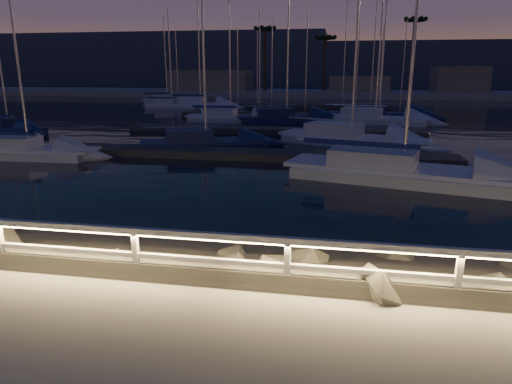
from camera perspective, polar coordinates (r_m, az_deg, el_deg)
ground at (r=10.01m, az=-19.89°, el=-9.61°), size 400.00×400.00×0.00m
harbor_water at (r=39.62m, az=3.17°, el=7.83°), size 400.00×440.00×0.60m
guard_rail at (r=9.75m, az=-20.64°, el=-5.41°), size 44.11×0.12×1.06m
riprap at (r=11.83m, az=-19.56°, el=-7.03°), size 17.21×2.87×1.37m
floating_docks at (r=40.82m, az=3.41°, el=8.84°), size 22.00×36.00×0.40m
far_shore at (r=82.08m, az=6.90°, el=12.38°), size 160.00×14.00×5.20m
palm_left at (r=81.05m, az=1.14°, el=19.41°), size 3.00×3.00×11.20m
palm_center at (r=80.98m, az=8.63°, el=18.30°), size 3.00×3.00×9.70m
palm_right at (r=80.88m, az=19.23°, el=19.27°), size 3.00×3.00×12.20m
distant_hills at (r=144.03m, az=-0.60°, el=15.37°), size 230.00×37.50×18.00m
sailboat_b at (r=27.66m, az=-26.84°, el=4.72°), size 7.37×2.48×12.41m
sailboat_c at (r=29.63m, az=11.36°, el=6.73°), size 9.48×5.94×15.66m
sailboat_d at (r=20.45m, az=17.15°, el=2.68°), size 10.29×5.28×16.76m
sailboat_e at (r=39.23m, az=-28.65°, el=7.10°), size 6.85×3.91×11.34m
sailboat_f at (r=27.51m, az=-6.71°, el=6.22°), size 7.88×4.76×13.02m
sailboat_g at (r=42.30m, az=-3.48°, el=9.37°), size 8.17×2.73×13.69m
sailboat_i at (r=57.42m, az=-10.61°, el=10.64°), size 6.72×2.27×11.36m
sailboat_j at (r=41.39m, az=3.53°, el=9.30°), size 8.98×5.53×14.88m
sailboat_k at (r=42.18m, az=14.32°, el=8.98°), size 9.70×4.79×15.87m
sailboat_l at (r=46.17m, az=14.80°, el=9.42°), size 9.63×2.97×16.21m
sailboat_m at (r=67.41m, az=-11.18°, el=11.24°), size 7.21×4.04×11.92m
sailboat_n at (r=57.52m, az=-7.16°, el=10.84°), size 8.98×3.53×14.92m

